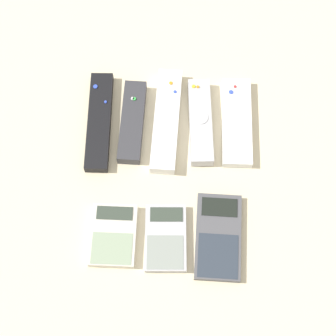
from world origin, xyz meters
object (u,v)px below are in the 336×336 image
remote_0 (99,121)px  remote_2 (166,121)px  remote_3 (200,122)px  remote_4 (237,122)px  remote_1 (132,122)px  calculator_1 (166,238)px  calculator_0 (113,235)px  calculator_2 (218,237)px

remote_0 → remote_2: 0.13m
remote_3 → remote_4: (0.07, 0.00, -0.00)m
remote_1 → calculator_1: (0.07, -0.23, -0.00)m
remote_4 → calculator_0: bearing=-133.8°
remote_0 → remote_1: size_ratio=1.21×
remote_0 → calculator_1: (0.14, -0.23, -0.00)m
remote_0 → remote_4: size_ratio=1.12×
remote_2 → calculator_0: size_ratio=1.90×
remote_2 → remote_3: same height
calculator_1 → remote_2: bearing=90.0°
remote_4 → calculator_1: (-0.13, -0.24, -0.00)m
remote_2 → remote_3: bearing=2.3°
remote_0 → remote_2: (0.13, 0.00, 0.00)m
calculator_0 → calculator_2: 0.19m
remote_2 → calculator_2: (0.10, -0.23, -0.01)m
calculator_0 → calculator_2: calculator_0 is taller
remote_1 → calculator_1: size_ratio=1.38×
remote_4 → calculator_0: 0.33m
remote_3 → calculator_2: (0.03, -0.23, -0.01)m
remote_2 → remote_0: bearing=-175.5°
remote_3 → calculator_0: remote_3 is taller
remote_2 → remote_1: bearing=-173.6°
remote_3 → remote_4: remote_3 is taller
remote_0 → calculator_1: remote_0 is taller
remote_3 → calculator_1: bearing=-107.3°
remote_0 → remote_3: bearing=0.3°
remote_0 → remote_2: bearing=1.0°
calculator_0 → calculator_2: size_ratio=0.72×
remote_3 → calculator_1: 0.24m
remote_2 → calculator_0: remote_2 is taller
remote_0 → remote_3: 0.20m
calculator_0 → calculator_1: bearing=-0.4°
remote_2 → calculator_0: 0.25m
remote_3 → remote_4: size_ratio=0.97×
remote_1 → remote_2: 0.07m
calculator_0 → remote_3: bearing=57.0°
remote_1 → calculator_1: remote_1 is taller
calculator_1 → calculator_2: bearing=1.6°
remote_0 → remote_2: remote_2 is taller
remote_3 → calculator_0: size_ratio=1.57×
remote_1 → remote_3: remote_3 is taller
remote_2 → calculator_1: bearing=-85.8°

